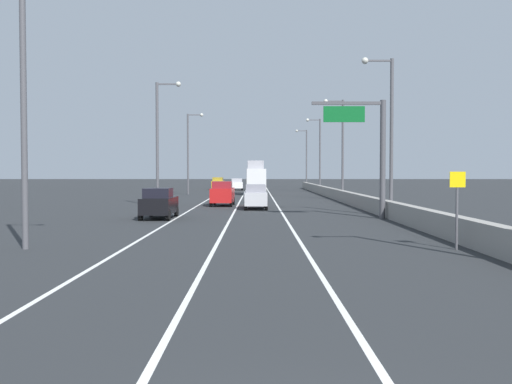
{
  "coord_description": "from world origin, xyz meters",
  "views": [
    {
      "loc": [
        -0.38,
        -5.55,
        3.01
      ],
      "look_at": [
        -0.32,
        49.9,
        1.07
      ],
      "focal_mm": 41.5,
      "sensor_mm": 36.0,
      "label": 1
    }
  ],
  "objects_px": {
    "car_red_2": "(222,194)",
    "speed_advisory_sign": "(456,204)",
    "lamp_post_right_fourth": "(318,150)",
    "box_truck": "(255,179)",
    "car_yellow_5": "(218,183)",
    "lamp_post_left_far": "(189,148)",
    "lamp_post_right_fifth": "(305,155)",
    "lamp_post_left_mid": "(160,135)",
    "lamp_post_right_third": "(340,142)",
    "lamp_post_right_second": "(387,126)",
    "car_black_4": "(158,203)",
    "lamp_post_left_near": "(29,92)",
    "car_white_3": "(236,184)",
    "car_silver_0": "(255,197)",
    "overhead_sign_gantry": "(371,144)",
    "car_gray_1": "(254,184)"
  },
  "relations": [
    {
      "from": "car_red_2",
      "to": "speed_advisory_sign",
      "type": "bearing_deg",
      "value": -69.81
    },
    {
      "from": "lamp_post_right_fourth",
      "to": "box_truck",
      "type": "distance_m",
      "value": 12.78
    },
    {
      "from": "car_yellow_5",
      "to": "box_truck",
      "type": "bearing_deg",
      "value": -73.33
    },
    {
      "from": "lamp_post_left_far",
      "to": "lamp_post_right_fifth",
      "type": "bearing_deg",
      "value": 59.83
    },
    {
      "from": "lamp_post_left_mid",
      "to": "box_truck",
      "type": "bearing_deg",
      "value": 73.08
    },
    {
      "from": "car_yellow_5",
      "to": "lamp_post_right_third",
      "type": "bearing_deg",
      "value": -66.78
    },
    {
      "from": "lamp_post_right_second",
      "to": "car_black_4",
      "type": "bearing_deg",
      "value": -172.95
    },
    {
      "from": "lamp_post_left_near",
      "to": "car_red_2",
      "type": "height_order",
      "value": "lamp_post_left_near"
    },
    {
      "from": "lamp_post_right_fourth",
      "to": "lamp_post_right_fifth",
      "type": "xyz_separation_m",
      "value": [
        0.01,
        22.62,
        0.0
      ]
    },
    {
      "from": "speed_advisory_sign",
      "to": "box_truck",
      "type": "relative_size",
      "value": 0.39
    },
    {
      "from": "lamp_post_right_fourth",
      "to": "car_red_2",
      "type": "distance_m",
      "value": 35.54
    },
    {
      "from": "speed_advisory_sign",
      "to": "car_red_2",
      "type": "relative_size",
      "value": 0.7
    },
    {
      "from": "lamp_post_left_far",
      "to": "car_black_4",
      "type": "relative_size",
      "value": 2.39
    },
    {
      "from": "car_yellow_5",
      "to": "lamp_post_right_fifth",
      "type": "bearing_deg",
      "value": 33.58
    },
    {
      "from": "lamp_post_right_fifth",
      "to": "car_yellow_5",
      "type": "bearing_deg",
      "value": -146.42
    },
    {
      "from": "lamp_post_right_fourth",
      "to": "lamp_post_left_near",
      "type": "bearing_deg",
      "value": -105.88
    },
    {
      "from": "car_black_4",
      "to": "car_yellow_5",
      "type": "height_order",
      "value": "car_yellow_5"
    },
    {
      "from": "lamp_post_right_third",
      "to": "car_white_3",
      "type": "distance_m",
      "value": 35.0
    },
    {
      "from": "speed_advisory_sign",
      "to": "car_silver_0",
      "type": "height_order",
      "value": "speed_advisory_sign"
    },
    {
      "from": "car_yellow_5",
      "to": "car_silver_0",
      "type": "bearing_deg",
      "value": -82.94
    },
    {
      "from": "overhead_sign_gantry",
      "to": "lamp_post_left_near",
      "type": "relative_size",
      "value": 0.71
    },
    {
      "from": "speed_advisory_sign",
      "to": "lamp_post_right_third",
      "type": "relative_size",
      "value": 0.28
    },
    {
      "from": "overhead_sign_gantry",
      "to": "lamp_post_right_second",
      "type": "relative_size",
      "value": 0.71
    },
    {
      "from": "car_yellow_5",
      "to": "car_black_4",
      "type": "bearing_deg",
      "value": -89.94
    },
    {
      "from": "lamp_post_right_fourth",
      "to": "lamp_post_right_second",
      "type": "bearing_deg",
      "value": -90.18
    },
    {
      "from": "speed_advisory_sign",
      "to": "car_silver_0",
      "type": "bearing_deg",
      "value": 107.56
    },
    {
      "from": "lamp_post_right_fifth",
      "to": "car_black_4",
      "type": "xyz_separation_m",
      "value": [
        -15.1,
        -69.72,
        -5.06
      ]
    },
    {
      "from": "lamp_post_right_fourth",
      "to": "car_white_3",
      "type": "height_order",
      "value": "lamp_post_right_fourth"
    },
    {
      "from": "overhead_sign_gantry",
      "to": "lamp_post_left_near",
      "type": "height_order",
      "value": "lamp_post_left_near"
    },
    {
      "from": "car_black_4",
      "to": "box_truck",
      "type": "xyz_separation_m",
      "value": [
        6.15,
        38.88,
        1.05
      ]
    },
    {
      "from": "lamp_post_right_fifth",
      "to": "car_red_2",
      "type": "height_order",
      "value": "lamp_post_right_fifth"
    },
    {
      "from": "lamp_post_right_third",
      "to": "lamp_post_left_far",
      "type": "height_order",
      "value": "same"
    },
    {
      "from": "lamp_post_right_fourth",
      "to": "lamp_post_left_far",
      "type": "bearing_deg",
      "value": -156.65
    },
    {
      "from": "lamp_post_right_fourth",
      "to": "lamp_post_left_mid",
      "type": "xyz_separation_m",
      "value": [
        -17.0,
        -34.72,
        0.0
      ]
    },
    {
      "from": "lamp_post_left_far",
      "to": "box_truck",
      "type": "xyz_separation_m",
      "value": [
        8.6,
        -0.64,
        -4.01
      ]
    },
    {
      "from": "lamp_post_right_second",
      "to": "car_yellow_5",
      "type": "distance_m",
      "value": 59.93
    },
    {
      "from": "lamp_post_left_far",
      "to": "car_gray_1",
      "type": "bearing_deg",
      "value": 63.19
    },
    {
      "from": "speed_advisory_sign",
      "to": "lamp_post_right_third",
      "type": "xyz_separation_m",
      "value": [
        1.14,
        39.42,
        4.27
      ]
    },
    {
      "from": "speed_advisory_sign",
      "to": "car_gray_1",
      "type": "relative_size",
      "value": 0.71
    },
    {
      "from": "overhead_sign_gantry",
      "to": "lamp_post_right_fourth",
      "type": "height_order",
      "value": "lamp_post_right_fourth"
    },
    {
      "from": "car_red_2",
      "to": "car_black_4",
      "type": "xyz_separation_m",
      "value": [
        -3.25,
        -13.96,
        -0.09
      ]
    },
    {
      "from": "overhead_sign_gantry",
      "to": "lamp_post_left_near",
      "type": "bearing_deg",
      "value": -137.62
    },
    {
      "from": "lamp_post_right_fourth",
      "to": "car_yellow_5",
      "type": "relative_size",
      "value": 2.52
    },
    {
      "from": "car_black_4",
      "to": "car_white_3",
      "type": "bearing_deg",
      "value": 86.89
    },
    {
      "from": "lamp_post_left_near",
      "to": "car_silver_0",
      "type": "height_order",
      "value": "lamp_post_left_near"
    },
    {
      "from": "car_red_2",
      "to": "car_black_4",
      "type": "relative_size",
      "value": 0.98
    },
    {
      "from": "lamp_post_right_second",
      "to": "lamp_post_right_fourth",
      "type": "bearing_deg",
      "value": 89.82
    },
    {
      "from": "lamp_post_right_third",
      "to": "car_red_2",
      "type": "bearing_deg",
      "value": -138.23
    },
    {
      "from": "lamp_post_right_third",
      "to": "lamp_post_left_mid",
      "type": "height_order",
      "value": "same"
    },
    {
      "from": "lamp_post_right_fourth",
      "to": "car_silver_0",
      "type": "height_order",
      "value": "lamp_post_right_fourth"
    }
  ]
}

